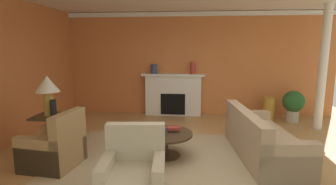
{
  "coord_description": "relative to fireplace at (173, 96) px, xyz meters",
  "views": [
    {
      "loc": [
        0.01,
        -4.49,
        1.97
      ],
      "look_at": [
        -0.53,
        1.12,
        1.0
      ],
      "focal_mm": 28.27,
      "sensor_mm": 36.0,
      "label": 1
    }
  ],
  "objects": [
    {
      "name": "table_lamp",
      "position": [
        -2.12,
        -2.94,
        0.65
      ],
      "size": [
        0.44,
        0.44,
        0.75
      ],
      "color": "#B28E38",
      "rests_on": "side_table"
    },
    {
      "name": "book_small_novel",
      "position": [
        0.0,
        -3.18,
        -0.01
      ],
      "size": [
        0.23,
        0.17,
        0.03
      ],
      "primitive_type": "cube",
      "rotation": [
        0.0,
        0.0,
        -0.06
      ],
      "color": "navy",
      "rests_on": "coffee_table"
    },
    {
      "name": "book_red_cover",
      "position": [
        -0.04,
        -2.89,
        -0.1
      ],
      "size": [
        0.23,
        0.2,
        0.05
      ],
      "primitive_type": "cube",
      "rotation": [
        0.0,
        0.0,
        -0.22
      ],
      "color": "tan",
      "rests_on": "coffee_table"
    },
    {
      "name": "wall_window",
      "position": [
        -3.14,
        -2.75,
        0.9
      ],
      "size": [
        0.12,
        7.0,
        2.96
      ],
      "primitive_type": "cube",
      "color": "#CC723D",
      "rests_on": "ground_plane"
    },
    {
      "name": "armchair_facing_fireplace",
      "position": [
        -0.18,
        -4.42,
        -0.27
      ],
      "size": [
        0.87,
        0.87,
        0.95
      ],
      "color": "#C1B293",
      "rests_on": "ground_plane"
    },
    {
      "name": "crown_moulding",
      "position": [
        0.56,
        0.13,
        2.31
      ],
      "size": [
        7.87,
        0.08,
        0.12
      ],
      "primitive_type": "cube",
      "color": "white"
    },
    {
      "name": "area_rug",
      "position": [
        0.08,
        -3.0,
        -0.57
      ],
      "size": [
        3.78,
        2.55,
        0.01
      ],
      "primitive_type": "cube",
      "color": "tan",
      "rests_on": "ground_plane"
    },
    {
      "name": "armchair_near_window",
      "position": [
        -1.7,
        -3.58,
        -0.27
      ],
      "size": [
        0.9,
        0.9,
        0.95
      ],
      "color": "#9E7A4C",
      "rests_on": "ground_plane"
    },
    {
      "name": "coffee_table",
      "position": [
        0.08,
        -3.0,
        -0.24
      ],
      "size": [
        1.0,
        1.0,
        0.45
      ],
      "color": "#3D2D1E",
      "rests_on": "ground_plane"
    },
    {
      "name": "vase_mantel_right",
      "position": [
        0.55,
        -0.05,
        0.81
      ],
      "size": [
        0.15,
        0.15,
        0.34
      ],
      "primitive_type": "cylinder",
      "color": "#9E3328",
      "rests_on": "fireplace"
    },
    {
      "name": "potted_plant",
      "position": [
        3.23,
        -0.39,
        -0.08
      ],
      "size": [
        0.56,
        0.56,
        0.83
      ],
      "color": "#BCB29E",
      "rests_on": "ground_plane"
    },
    {
      "name": "sofa",
      "position": [
        1.81,
        -2.84,
        -0.28
      ],
      "size": [
        1.12,
        2.18,
        0.85
      ],
      "color": "tan",
      "rests_on": "ground_plane"
    },
    {
      "name": "vase_on_side_table",
      "position": [
        -1.97,
        -3.06,
        0.29
      ],
      "size": [
        0.12,
        0.12,
        0.32
      ],
      "primitive_type": "cylinder",
      "color": "black",
      "rests_on": "side_table"
    },
    {
      "name": "column_white",
      "position": [
        3.62,
        -0.96,
        0.9
      ],
      "size": [
        0.2,
        0.2,
        2.96
      ],
      "primitive_type": "cylinder",
      "color": "white",
      "rests_on": "ground_plane"
    },
    {
      "name": "vase_tall_corner",
      "position": [
        2.63,
        -0.3,
        -0.26
      ],
      "size": [
        0.31,
        0.31,
        0.63
      ],
      "primitive_type": "cylinder",
      "color": "#B7892D",
      "rests_on": "ground_plane"
    },
    {
      "name": "fireplace",
      "position": [
        0.0,
        0.0,
        0.0
      ],
      "size": [
        1.8,
        0.35,
        1.22
      ],
      "color": "white",
      "rests_on": "ground_plane"
    },
    {
      "name": "wall_fireplace",
      "position": [
        0.56,
        0.21,
        0.9
      ],
      "size": [
        7.87,
        0.12,
        2.96
      ],
      "primitive_type": "cube",
      "color": "#CC723D",
      "rests_on": "ground_plane"
    },
    {
      "name": "book_art_folio",
      "position": [
        0.23,
        -2.94,
        -0.05
      ],
      "size": [
        0.25,
        0.19,
        0.04
      ],
      "primitive_type": "cube",
      "rotation": [
        0.0,
        0.0,
        0.17
      ],
      "color": "maroon",
      "rests_on": "coffee_table"
    },
    {
      "name": "vase_mantel_left",
      "position": [
        -0.55,
        -0.05,
        0.78
      ],
      "size": [
        0.17,
        0.17,
        0.27
      ],
      "primitive_type": "cylinder",
      "color": "navy",
      "rests_on": "fireplace"
    },
    {
      "name": "side_table",
      "position": [
        -2.12,
        -2.94,
        -0.18
      ],
      "size": [
        0.56,
        0.56,
        0.7
      ],
      "color": "#3D2D1E",
      "rests_on": "ground_plane"
    },
    {
      "name": "ground_plane",
      "position": [
        0.56,
        -3.05,
        -0.58
      ],
      "size": [
        9.45,
        9.45,
        0.0
      ],
      "primitive_type": "plane",
      "color": "tan"
    }
  ]
}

